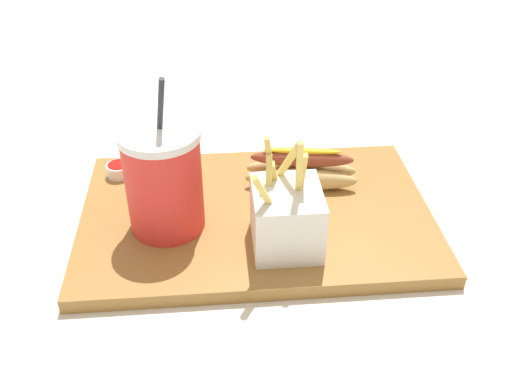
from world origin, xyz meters
TOP-DOWN VIEW (x-y plane):
  - ground_plane at (0.00, 0.00)m, footprint 2.40×2.40m
  - food_tray at (0.00, 0.00)m, footprint 0.48×0.31m
  - soda_cup at (-0.12, -0.02)m, footprint 0.10×0.10m
  - fries_basket at (0.03, -0.07)m, footprint 0.09×0.09m
  - hot_dog_1 at (0.07, 0.06)m, footprint 0.17×0.07m
  - ketchup_cup_1 at (-0.20, 0.10)m, footprint 0.04×0.04m
  - ketchup_cup_2 at (-0.10, 0.11)m, footprint 0.04×0.04m

SIDE VIEW (x-z plane):
  - ground_plane at x=0.00m, z-range -0.02..0.00m
  - food_tray at x=0.00m, z-range 0.00..0.02m
  - ketchup_cup_2 at x=-0.10m, z-range 0.02..0.04m
  - ketchup_cup_1 at x=-0.20m, z-range 0.02..0.04m
  - hot_dog_1 at x=0.07m, z-range 0.01..0.07m
  - fries_basket at x=0.03m, z-range -0.02..0.14m
  - soda_cup at x=-0.12m, z-range -0.01..0.20m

